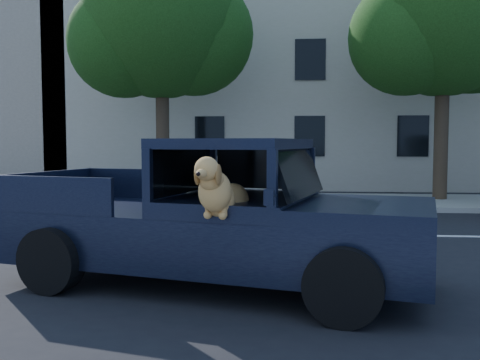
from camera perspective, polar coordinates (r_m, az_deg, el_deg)
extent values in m
plane|color=black|center=(8.15, 3.79, -9.79)|extent=(120.00, 120.00, 0.00)
cube|color=gray|center=(17.21, 4.58, -2.23)|extent=(60.00, 4.00, 0.15)
cylinder|color=#332619|center=(18.01, -8.25, 4.78)|extent=(0.44, 0.44, 4.40)
sphere|color=#16380E|center=(18.46, -8.37, 16.66)|extent=(5.20, 5.20, 5.20)
sphere|color=#16380E|center=(18.33, -12.33, 14.15)|extent=(3.60, 3.60, 3.60)
sphere|color=#16380E|center=(18.44, -5.00, 15.11)|extent=(4.00, 4.00, 4.00)
cylinder|color=#332619|center=(18.16, 20.66, 4.56)|extent=(0.44, 0.44, 4.40)
sphere|color=#16380E|center=(18.61, 20.96, 16.34)|extent=(5.20, 5.20, 5.20)
sphere|color=#16380E|center=(17.88, 17.34, 14.32)|extent=(3.60, 3.60, 3.60)
sphere|color=#16380E|center=(19.07, 23.66, 14.43)|extent=(4.00, 4.00, 4.00)
cube|color=#BFB39D|center=(24.70, 11.92, 9.86)|extent=(26.00, 6.00, 9.00)
cube|color=black|center=(7.30, -2.46, -6.00)|extent=(5.92, 3.44, 0.71)
cube|color=black|center=(6.76, 13.33, -3.15)|extent=(2.08, 2.47, 0.17)
cube|color=black|center=(7.09, -0.48, 3.88)|extent=(2.11, 2.40, 0.13)
cube|color=black|center=(6.86, 6.35, 0.72)|extent=(0.71, 1.85, 0.61)
cube|color=black|center=(6.65, -0.15, -5.20)|extent=(0.71, 0.71, 0.41)
cube|color=black|center=(5.58, 3.12, -1.88)|extent=(0.12, 0.08, 0.17)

